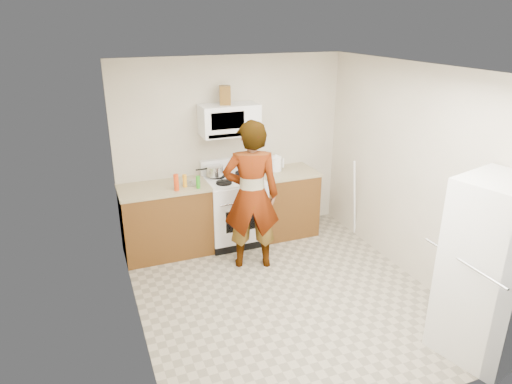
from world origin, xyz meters
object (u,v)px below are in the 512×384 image
saucepan (215,171)px  microwave (229,120)px  kettle (276,164)px  gas_range (234,209)px  fridge (492,271)px  person (251,196)px

saucepan → microwave: bearing=-3.8°
kettle → gas_range: bearing=-166.6°
fridge → kettle: 3.16m
gas_range → person: (-0.01, -0.70, 0.45)m
gas_range → saucepan: 0.59m
person → microwave: bearing=-73.5°
gas_range → fridge: fridge is taller
gas_range → kettle: kettle is taller
person → kettle: person is taller
saucepan → gas_range: bearing=-33.2°
person → saucepan: bearing=-58.9°
fridge → saucepan: 3.52m
gas_range → kettle: size_ratio=5.64×
microwave → kettle: bearing=-3.8°
gas_range → person: bearing=-90.7°
kettle → saucepan: (-0.87, 0.06, -0.02)m
gas_range → person: 0.83m
gas_range → fridge: 3.31m
microwave → person: (-0.01, -0.82, -0.77)m
person → gas_range: bearing=-73.6°
microwave → person: microwave is taller
microwave → person: bearing=-90.6°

